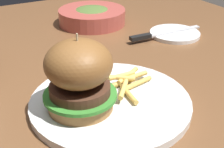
{
  "coord_description": "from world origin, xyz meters",
  "views": [
    {
      "loc": [
        -0.3,
        -0.66,
        1.05
      ],
      "look_at": [
        -0.06,
        -0.22,
        0.78
      ],
      "focal_mm": 50.0,
      "sensor_mm": 36.0,
      "label": 1
    }
  ],
  "objects_px": {
    "main_plate": "(110,102)",
    "soup_bowl": "(92,16)",
    "burger_sandwich": "(79,76)",
    "bread_plate": "(175,34)",
    "table_knife": "(160,34)"
  },
  "relations": [
    {
      "from": "table_knife",
      "to": "soup_bowl",
      "type": "height_order",
      "value": "soup_bowl"
    },
    {
      "from": "burger_sandwich",
      "to": "bread_plate",
      "type": "xyz_separation_m",
      "value": [
        0.38,
        0.21,
        -0.07
      ]
    },
    {
      "from": "main_plate",
      "to": "bread_plate",
      "type": "height_order",
      "value": "main_plate"
    },
    {
      "from": "bread_plate",
      "to": "table_knife",
      "type": "distance_m",
      "value": 0.05
    },
    {
      "from": "bread_plate",
      "to": "soup_bowl",
      "type": "xyz_separation_m",
      "value": [
        -0.16,
        0.2,
        0.02
      ]
    },
    {
      "from": "bread_plate",
      "to": "soup_bowl",
      "type": "relative_size",
      "value": 0.69
    },
    {
      "from": "main_plate",
      "to": "table_knife",
      "type": "relative_size",
      "value": 1.28
    },
    {
      "from": "burger_sandwich",
      "to": "table_knife",
      "type": "relative_size",
      "value": 0.59
    },
    {
      "from": "burger_sandwich",
      "to": "soup_bowl",
      "type": "distance_m",
      "value": 0.47
    },
    {
      "from": "main_plate",
      "to": "burger_sandwich",
      "type": "relative_size",
      "value": 2.15
    },
    {
      "from": "main_plate",
      "to": "bread_plate",
      "type": "bearing_deg",
      "value": 33.82
    },
    {
      "from": "burger_sandwich",
      "to": "bread_plate",
      "type": "relative_size",
      "value": 0.96
    },
    {
      "from": "main_plate",
      "to": "soup_bowl",
      "type": "distance_m",
      "value": 0.45
    },
    {
      "from": "burger_sandwich",
      "to": "table_knife",
      "type": "distance_m",
      "value": 0.4
    },
    {
      "from": "main_plate",
      "to": "bread_plate",
      "type": "xyz_separation_m",
      "value": [
        0.32,
        0.22,
        -0.0
      ]
    }
  ]
}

